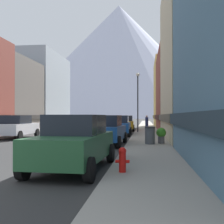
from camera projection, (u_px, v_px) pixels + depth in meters
sidewalk_left at (63, 127)px, 41.92m from camera, size 2.50×100.00×0.15m
sidewalk_right at (147, 127)px, 40.43m from camera, size 2.50×100.00×0.15m
storefront_left_2 at (8, 96)px, 33.79m from camera, size 6.31×8.57×8.54m
storefront_left_3 at (33, 92)px, 44.93m from camera, size 9.12×12.46×11.56m
storefront_right_1 at (207, 60)px, 20.13m from camera, size 6.31×11.68×12.00m
storefront_right_2 at (196, 93)px, 31.60m from camera, size 9.01×10.89×8.95m
storefront_right_3 at (180, 95)px, 42.56m from camera, size 8.08×10.42×10.21m
car_left_1 at (17, 127)px, 21.64m from camera, size 2.12×4.43×1.78m
car_right_0 at (75, 142)px, 9.09m from camera, size 2.23×4.48×1.78m
car_right_1 at (107, 130)px, 16.59m from camera, size 2.19×4.46×1.78m
car_right_2 at (119, 125)px, 24.58m from camera, size 2.13×4.43×1.78m
car_right_3 at (125, 123)px, 32.20m from camera, size 2.24×4.48×1.78m
car_driving_0 at (124, 120)px, 58.10m from camera, size 2.06×4.40×1.78m
fire_hydrant_near at (122, 159)px, 7.89m from camera, size 0.40×0.22×0.70m
trash_bin_right at (150, 135)px, 15.80m from camera, size 0.59×0.59×0.98m
potted_plant_0 at (161, 134)px, 16.08m from camera, size 0.56×0.56×0.91m
pedestrian_0 at (147, 123)px, 32.49m from camera, size 0.36×0.36×1.67m
pedestrian_1 at (12, 125)px, 25.86m from camera, size 0.36×0.36×1.66m
streetlamp_right at (138, 93)px, 27.53m from camera, size 0.36×0.36×5.86m
mountain_backdrop at (119, 61)px, 267.59m from camera, size 201.88×201.88×108.21m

